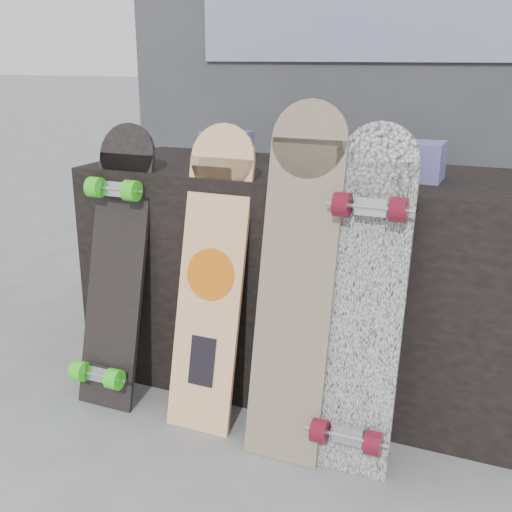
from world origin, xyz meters
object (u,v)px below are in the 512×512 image
at_px(vendor_table, 312,279).
at_px(skateboard_dark, 115,263).
at_px(longboard_cascadia, 365,298).
at_px(longboard_celtic, 297,272).
at_px(longboard_geisha, 212,270).

distance_m(vendor_table, skateboard_dark, 0.70).
height_order(longboard_cascadia, skateboard_dark, longboard_cascadia).
xyz_separation_m(vendor_table, longboard_celtic, (0.09, -0.40, 0.16)).
bearing_deg(longboard_cascadia, skateboard_dark, 177.49).
bearing_deg(longboard_celtic, skateboard_dark, 177.05).
relative_size(longboard_celtic, skateboard_dark, 1.10).
bearing_deg(skateboard_dark, vendor_table, 31.71).
bearing_deg(skateboard_dark, longboard_celtic, -2.95).
xyz_separation_m(vendor_table, longboard_cascadia, (0.29, -0.40, 0.12)).
relative_size(vendor_table, longboard_geisha, 1.64).
distance_m(longboard_celtic, skateboard_dark, 0.68).
height_order(longboard_celtic, skateboard_dark, longboard_celtic).
height_order(longboard_geisha, skateboard_dark, longboard_geisha).
bearing_deg(longboard_geisha, vendor_table, 57.92).
relative_size(longboard_geisha, longboard_celtic, 0.92).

